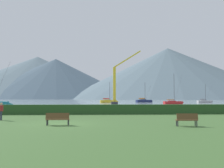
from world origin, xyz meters
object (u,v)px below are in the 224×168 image
at_px(sailboat_slip_3, 205,101).
at_px(park_bench_under_tree, 58,118).
at_px(dock_crane, 116,87).
at_px(sailboat_slip_4, 144,101).
at_px(sailboat_slip_5, 173,102).
at_px(sailboat_slip_6, 109,101).
at_px(park_bench_near_path, 187,119).
at_px(person_seated_viewer, 1,110).

distance_m(sailboat_slip_3, park_bench_under_tree, 87.61).
distance_m(sailboat_slip_3, dock_crane, 43.13).
bearing_deg(sailboat_slip_4, sailboat_slip_3, -34.59).
distance_m(sailboat_slip_5, sailboat_slip_6, 29.84).
height_order(sailboat_slip_3, sailboat_slip_6, sailboat_slip_6).
bearing_deg(dock_crane, sailboat_slip_3, 29.44).
bearing_deg(sailboat_slip_4, park_bench_near_path, -111.88).
bearing_deg(sailboat_slip_3, sailboat_slip_6, 175.18).
bearing_deg(sailboat_slip_4, sailboat_slip_5, -95.36).
bearing_deg(person_seated_viewer, sailboat_slip_5, 46.86).
bearing_deg(sailboat_slip_4, sailboat_slip_6, -172.65).
distance_m(sailboat_slip_5, park_bench_under_tree, 61.48).
height_order(sailboat_slip_4, person_seated_viewer, sailboat_slip_4).
bearing_deg(park_bench_near_path, person_seated_viewer, 162.86).
relative_size(sailboat_slip_5, park_bench_under_tree, 5.57).
bearing_deg(dock_crane, sailboat_slip_5, 5.17).
height_order(park_bench_under_tree, person_seated_viewer, person_seated_viewer).
xyz_separation_m(sailboat_slip_6, person_seated_viewer, (-12.66, -73.64, 0.35)).
bearing_deg(sailboat_slip_3, person_seated_viewer, -126.39).
xyz_separation_m(sailboat_slip_3, sailboat_slip_4, (-22.97, 8.94, 0.11)).
height_order(sailboat_slip_6, dock_crane, dock_crane).
bearing_deg(sailboat_slip_6, sailboat_slip_4, 14.78).
relative_size(sailboat_slip_3, sailboat_slip_4, 0.85).
xyz_separation_m(sailboat_slip_3, sailboat_slip_6, (-38.70, 3.01, 0.08)).
height_order(sailboat_slip_3, park_bench_under_tree, sailboat_slip_3).
bearing_deg(person_seated_viewer, park_bench_near_path, -29.94).
height_order(park_bench_near_path, dock_crane, dock_crane).
height_order(sailboat_slip_6, person_seated_viewer, sailboat_slip_6).
height_order(sailboat_slip_4, sailboat_slip_6, sailboat_slip_4).
xyz_separation_m(sailboat_slip_5, person_seated_viewer, (-32.35, -51.22, 0.40)).
relative_size(sailboat_slip_3, sailboat_slip_5, 0.76).
distance_m(park_bench_near_path, park_bench_under_tree, 9.66).
relative_size(park_bench_near_path, person_seated_viewer, 0.95).
distance_m(sailboat_slip_4, dock_crane, 33.59).
bearing_deg(park_bench_near_path, sailboat_slip_3, 66.74).
xyz_separation_m(park_bench_under_tree, person_seated_viewer, (-5.99, 4.33, 0.44)).
height_order(park_bench_near_path, person_seated_viewer, person_seated_viewer).
bearing_deg(park_bench_near_path, sailboat_slip_5, 75.45).
bearing_deg(person_seated_viewer, sailboat_slip_4, 59.51).
bearing_deg(sailboat_slip_4, person_seated_viewer, -122.95).
distance_m(sailboat_slip_5, park_bench_near_path, 59.04).
xyz_separation_m(sailboat_slip_4, park_bench_under_tree, (-22.39, -83.90, -0.12)).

